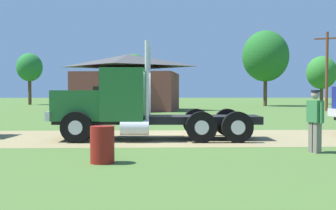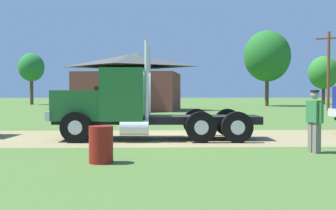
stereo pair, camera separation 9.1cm
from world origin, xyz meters
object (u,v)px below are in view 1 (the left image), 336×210
object	(u,v)px
visitor_standing_near	(315,118)
utility_pole_near	(327,69)
visitor_far_side	(74,109)
truck_foreground_white	(126,106)
steel_barrel	(102,145)
shed_building	(128,83)

from	to	relation	value
visitor_standing_near	utility_pole_near	xyz separation A→B (m)	(10.96, 26.07, 2.79)
visitor_standing_near	visitor_far_side	distance (m)	11.59
truck_foreground_white	steel_barrel	xyz separation A→B (m)	(-0.28, -5.38, -0.77)
utility_pole_near	shed_building	bearing A→B (deg)	171.94
shed_building	visitor_standing_near	bearing A→B (deg)	-76.17
visitor_far_side	utility_pole_near	xyz separation A→B (m)	(19.37, 18.10, 2.83)
truck_foreground_white	utility_pole_near	size ratio (longest dim) A/B	1.09
steel_barrel	shed_building	size ratio (longest dim) A/B	0.09
steel_barrel	shed_building	bearing A→B (deg)	92.02
visitor_standing_near	utility_pole_near	world-z (taller)	utility_pole_near
shed_building	utility_pole_near	xyz separation A→B (m)	(18.00, -2.55, 1.26)
shed_building	utility_pole_near	bearing A→B (deg)	-8.06
visitor_standing_near	shed_building	xyz separation A→B (m)	(-7.04, 28.62, 1.53)
truck_foreground_white	utility_pole_near	bearing A→B (deg)	53.24
truck_foreground_white	visitor_standing_near	bearing A→B (deg)	-33.52
truck_foreground_white	utility_pole_near	distance (m)	27.95
visitor_standing_near	steel_barrel	bearing A→B (deg)	-165.00
steel_barrel	utility_pole_near	xyz separation A→B (m)	(16.93, 27.67, 3.34)
visitor_far_side	shed_building	xyz separation A→B (m)	(1.37, 20.65, 1.57)
steel_barrel	shed_building	world-z (taller)	shed_building
visitor_far_side	utility_pole_near	size ratio (longest dim) A/B	0.25
truck_foreground_white	shed_building	xyz separation A→B (m)	(-1.34, 24.84, 1.31)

